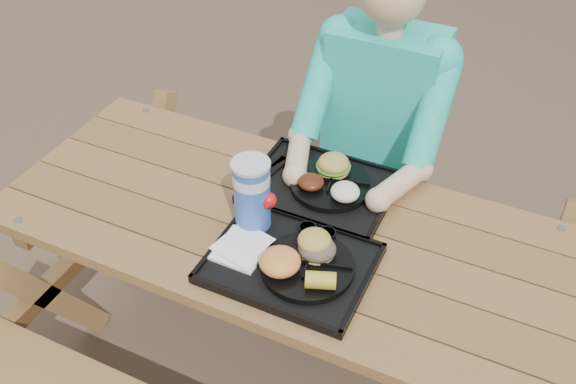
% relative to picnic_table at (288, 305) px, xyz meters
% --- Properties ---
extents(ground, '(60.00, 60.00, 0.00)m').
position_rel_picnic_table_xyz_m(ground, '(0.00, 0.00, -0.38)').
color(ground, '#999999').
rests_on(ground, ground).
extents(picnic_table, '(1.80, 1.49, 0.75)m').
position_rel_picnic_table_xyz_m(picnic_table, '(0.00, 0.00, 0.00)').
color(picnic_table, '#999999').
rests_on(picnic_table, ground).
extents(tray_near, '(0.45, 0.35, 0.02)m').
position_rel_picnic_table_xyz_m(tray_near, '(0.08, -0.15, 0.39)').
color(tray_near, black).
rests_on(tray_near, picnic_table).
extents(tray_far, '(0.45, 0.35, 0.02)m').
position_rel_picnic_table_xyz_m(tray_far, '(0.03, 0.19, 0.39)').
color(tray_far, black).
rests_on(tray_far, picnic_table).
extents(plate_near, '(0.26, 0.26, 0.02)m').
position_rel_picnic_table_xyz_m(plate_near, '(0.13, -0.16, 0.41)').
color(plate_near, black).
rests_on(plate_near, tray_near).
extents(plate_far, '(0.26, 0.26, 0.02)m').
position_rel_picnic_table_xyz_m(plate_far, '(0.06, 0.20, 0.41)').
color(plate_far, black).
rests_on(plate_far, tray_far).
extents(napkin_stack, '(0.15, 0.15, 0.02)m').
position_rel_picnic_table_xyz_m(napkin_stack, '(-0.07, -0.17, 0.40)').
color(napkin_stack, white).
rests_on(napkin_stack, tray_near).
extents(soda_cup, '(0.11, 0.11, 0.21)m').
position_rel_picnic_table_xyz_m(soda_cup, '(-0.09, -0.05, 0.50)').
color(soda_cup, '#1749B1').
rests_on(soda_cup, tray_near).
extents(condiment_bbq, '(0.05, 0.05, 0.03)m').
position_rel_picnic_table_xyz_m(condiment_bbq, '(0.08, -0.03, 0.41)').
color(condiment_bbq, black).
rests_on(condiment_bbq, tray_near).
extents(condiment_mustard, '(0.05, 0.05, 0.03)m').
position_rel_picnic_table_xyz_m(condiment_mustard, '(0.14, -0.03, 0.41)').
color(condiment_mustard, yellow).
rests_on(condiment_mustard, tray_near).
extents(sandwich, '(0.10, 0.10, 0.10)m').
position_rel_picnic_table_xyz_m(sandwich, '(0.14, -0.11, 0.47)').
color(sandwich, gold).
rests_on(sandwich, plate_near).
extents(mac_cheese, '(0.11, 0.11, 0.06)m').
position_rel_picnic_table_xyz_m(mac_cheese, '(0.07, -0.21, 0.44)').
color(mac_cheese, '#F2993F').
rests_on(mac_cheese, plate_near).
extents(corn_cob, '(0.10, 0.10, 0.05)m').
position_rel_picnic_table_xyz_m(corn_cob, '(0.20, -0.22, 0.44)').
color(corn_cob, gold).
rests_on(corn_cob, plate_near).
extents(cutlery_far, '(0.06, 0.19, 0.01)m').
position_rel_picnic_table_xyz_m(cutlery_far, '(-0.15, 0.19, 0.40)').
color(cutlery_far, black).
rests_on(cutlery_far, tray_far).
extents(burger, '(0.10, 0.10, 0.09)m').
position_rel_picnic_table_xyz_m(burger, '(0.04, 0.25, 0.46)').
color(burger, gold).
rests_on(burger, plate_far).
extents(baked_beans, '(0.08, 0.08, 0.04)m').
position_rel_picnic_table_xyz_m(baked_beans, '(0.01, 0.15, 0.43)').
color(baked_beans, '#542010').
rests_on(baked_beans, plate_far).
extents(potato_salad, '(0.09, 0.09, 0.05)m').
position_rel_picnic_table_xyz_m(potato_salad, '(0.12, 0.14, 0.44)').
color(potato_salad, white).
rests_on(potato_salad, plate_far).
extents(diner, '(0.48, 0.84, 1.28)m').
position_rel_picnic_table_xyz_m(diner, '(0.08, 0.59, 0.27)').
color(diner, teal).
rests_on(diner, ground).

